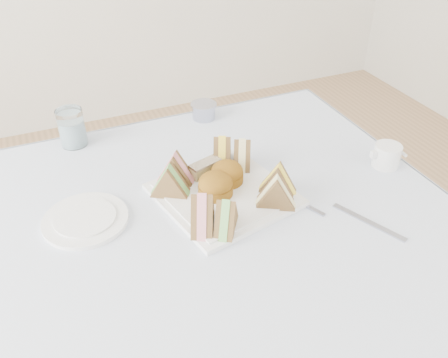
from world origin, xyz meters
name	(u,v)px	position (x,y,z in m)	size (l,w,h in m)	color
table	(226,336)	(0.00, 0.00, 0.37)	(0.90, 0.90, 0.74)	brown
tablecloth	(227,226)	(0.00, 0.00, 0.74)	(1.02, 1.02, 0.01)	silver
serving_plate	(224,195)	(0.03, 0.09, 0.75)	(0.27, 0.27, 0.01)	white
sandwich_fl_a	(202,210)	(-0.05, 0.01, 0.80)	(0.09, 0.04, 0.08)	brown
sandwich_fl_b	(226,214)	(-0.01, -0.02, 0.79)	(0.08, 0.04, 0.07)	brown
sandwich_fr_a	(278,178)	(0.14, 0.05, 0.79)	(0.08, 0.04, 0.07)	brown
sandwich_fr_b	(276,191)	(0.12, 0.01, 0.80)	(0.09, 0.04, 0.08)	brown
sandwich_bl_a	(170,180)	(-0.08, 0.13, 0.80)	(0.09, 0.04, 0.08)	brown
sandwich_bl_b	(175,168)	(-0.05, 0.18, 0.80)	(0.09, 0.04, 0.08)	brown
sandwich_br_a	(242,152)	(0.12, 0.18, 0.80)	(0.08, 0.04, 0.08)	brown
sandwich_br_b	(222,150)	(0.08, 0.20, 0.80)	(0.09, 0.04, 0.08)	brown
scone_left	(216,185)	(0.01, 0.09, 0.78)	(0.08, 0.08, 0.05)	#855A0D
scone_right	(227,173)	(0.06, 0.13, 0.78)	(0.08, 0.08, 0.05)	#855A0D
pastry_slice	(205,169)	(0.02, 0.17, 0.78)	(0.08, 0.03, 0.04)	#D9CB74
side_plate	(85,220)	(-0.27, 0.13, 0.75)	(0.18, 0.18, 0.01)	white
water_glass	(72,128)	(-0.24, 0.46, 0.80)	(0.07, 0.07, 0.10)	white
tea_strainer	(204,112)	(0.13, 0.46, 0.77)	(0.08, 0.08, 0.04)	#A2A4B9
knife	(368,222)	(0.28, -0.11, 0.75)	(0.01, 0.17, 0.00)	#A2A4B9
fork	(292,198)	(0.17, 0.02, 0.75)	(0.01, 0.18, 0.00)	#A2A4B9
creamer_jug	(387,156)	(0.45, 0.05, 0.77)	(0.07, 0.07, 0.06)	white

